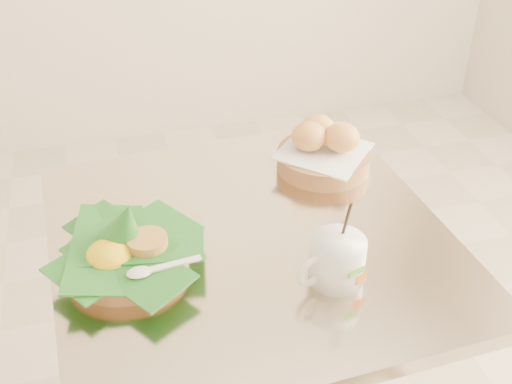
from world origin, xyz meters
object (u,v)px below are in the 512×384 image
object	(u,v)px
coffee_mug	(336,259)
rice_basket	(126,249)
bread_basket	(323,150)
cafe_table	(251,322)

from	to	relation	value
coffee_mug	rice_basket	bearing A→B (deg)	158.64
bread_basket	rice_basket	bearing A→B (deg)	-153.68
bread_basket	coffee_mug	size ratio (longest dim) A/B	1.47
cafe_table	coffee_mug	bearing A→B (deg)	-55.78
cafe_table	rice_basket	size ratio (longest dim) A/B	2.93
rice_basket	coffee_mug	world-z (taller)	coffee_mug
rice_basket	coffee_mug	size ratio (longest dim) A/B	1.62
cafe_table	rice_basket	xyz separation A→B (m)	(-0.22, -0.02, 0.26)
cafe_table	rice_basket	bearing A→B (deg)	-173.74
cafe_table	coffee_mug	size ratio (longest dim) A/B	4.75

